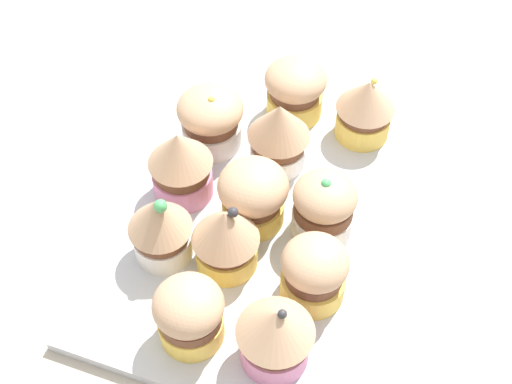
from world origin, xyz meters
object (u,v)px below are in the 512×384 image
at_px(cupcake_4, 189,314).
at_px(cupcake_8, 295,89).
at_px(cupcake_10, 180,164).
at_px(cupcake_6, 256,195).
at_px(cupcake_9, 160,227).
at_px(cupcake_11, 211,119).
at_px(cupcake_1, 314,272).
at_px(baking_tray, 256,215).
at_px(cupcake_0, 275,334).
at_px(cupcake_3, 365,108).
at_px(cupcake_2, 323,208).
at_px(cupcake_5, 226,238).
at_px(cupcake_7, 280,134).

height_order(cupcake_4, cupcake_8, cupcake_4).
bearing_deg(cupcake_4, cupcake_10, 25.77).
bearing_deg(cupcake_6, cupcake_9, 133.70).
bearing_deg(cupcake_11, cupcake_6, -135.89).
bearing_deg(cupcake_1, cupcake_9, 91.50).
relative_size(cupcake_1, cupcake_10, 0.84).
height_order(cupcake_4, cupcake_11, cupcake_11).
bearing_deg(cupcake_8, cupcake_10, 153.83).
height_order(baking_tray, cupcake_0, cupcake_0).
bearing_deg(cupcake_0, cupcake_3, -1.56).
xyz_separation_m(cupcake_9, cupcake_10, (0.07, 0.01, 0.00)).
height_order(cupcake_2, cupcake_10, cupcake_10).
bearing_deg(cupcake_1, cupcake_4, 130.29).
bearing_deg(cupcake_6, cupcake_5, 170.68).
relative_size(cupcake_5, cupcake_7, 0.98).
height_order(cupcake_1, cupcake_6, same).
bearing_deg(cupcake_11, cupcake_5, -153.33).
relative_size(cupcake_4, cupcake_9, 0.84).
height_order(cupcake_0, cupcake_1, cupcake_0).
distance_m(cupcake_1, cupcake_4, 0.11).
bearing_deg(cupcake_2, cupcake_6, 95.40).
height_order(cupcake_1, cupcake_8, cupcake_1).
relative_size(cupcake_7, cupcake_10, 0.96).
distance_m(cupcake_2, cupcake_6, 0.06).
relative_size(cupcake_4, cupcake_7, 0.87).
bearing_deg(baking_tray, cupcake_2, -91.67).
bearing_deg(cupcake_2, cupcake_7, 42.62).
bearing_deg(cupcake_0, cupcake_10, 45.81).
xyz_separation_m(cupcake_2, cupcake_6, (-0.01, 0.06, 0.00)).
xyz_separation_m(cupcake_0, cupcake_9, (0.06, 0.13, 0.00)).
distance_m(cupcake_3, cupcake_8, 0.08).
relative_size(cupcake_4, cupcake_5, 0.88).
bearing_deg(cupcake_0, cupcake_8, 14.08).
relative_size(baking_tray, cupcake_4, 5.58).
height_order(cupcake_3, cupcake_8, cupcake_3).
bearing_deg(cupcake_1, cupcake_7, 28.87).
relative_size(cupcake_5, cupcake_10, 0.95).
distance_m(cupcake_0, cupcake_4, 0.07).
bearing_deg(cupcake_1, cupcake_5, 86.14).
bearing_deg(cupcake_10, cupcake_3, -47.20).
relative_size(cupcake_0, cupcake_8, 1.16).
xyz_separation_m(baking_tray, cupcake_0, (-0.14, -0.06, 0.04)).
xyz_separation_m(cupcake_3, cupcake_10, (-0.13, 0.15, 0.00)).
height_order(cupcake_9, cupcake_10, same).
xyz_separation_m(cupcake_3, cupcake_8, (0.01, 0.08, -0.00)).
relative_size(cupcake_7, cupcake_9, 0.97).
height_order(cupcake_5, cupcake_8, cupcake_5).
bearing_deg(cupcake_4, baking_tray, -3.37).
xyz_separation_m(cupcake_3, cupcake_11, (-0.06, 0.14, -0.00)).
distance_m(cupcake_2, cupcake_5, 0.09).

